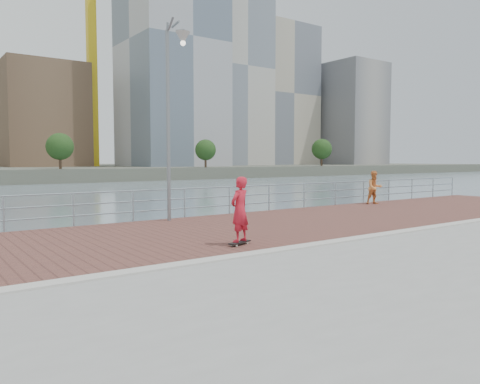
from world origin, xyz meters
TOP-DOWN VIEW (x-y plane):
  - water at (0.00, 0.00)m, footprint 400.00×400.00m
  - brick_lane at (0.00, 3.60)m, footprint 40.00×6.80m
  - curb at (0.00, 0.00)m, footprint 40.00×0.40m
  - guardrail at (0.00, 7.00)m, footprint 39.06×0.06m
  - street_lamp at (0.13, 6.01)m, footprint 0.49×1.43m
  - skateboard at (-0.63, 1.13)m, footprint 0.76×0.42m
  - skateboarder at (-0.63, 1.13)m, footprint 0.70×0.57m
  - bystander at (11.09, 6.16)m, footprint 0.95×0.86m
  - tower_crane at (27.36, 104.00)m, footprint 47.00×2.00m
  - skyline at (29.55, 104.06)m, footprint 233.00×41.00m
  - shoreline_trees at (13.13, 77.00)m, footprint 144.76×5.22m

SIDE VIEW (x-z plane):
  - water at x=0.00m, z-range -2.00..-2.00m
  - brick_lane at x=0.00m, z-range 0.00..0.02m
  - curb at x=0.00m, z-range 0.00..0.06m
  - skateboard at x=-0.63m, z-range 0.04..0.13m
  - guardrail at x=0.00m, z-range 0.13..1.25m
  - bystander at x=11.09m, z-range 0.02..1.64m
  - skateboarder at x=-0.63m, z-range 0.10..1.76m
  - shoreline_trees at x=13.13m, z-range 0.92..7.87m
  - street_lamp at x=0.13m, z-range 1.42..8.14m
  - skyline at x=29.55m, z-range -7.27..53.18m
  - tower_crane at x=27.36m, z-range 8.15..58.85m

